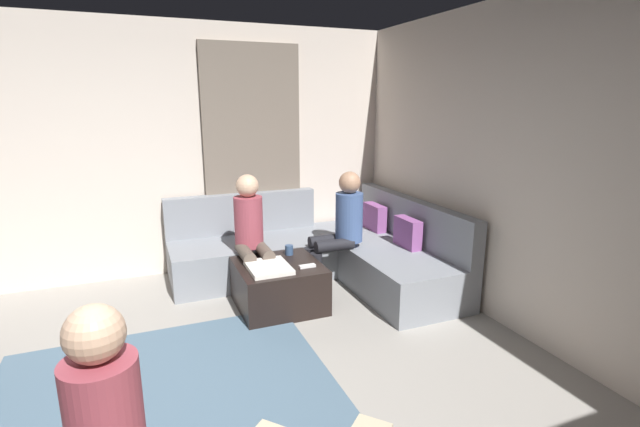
{
  "coord_description": "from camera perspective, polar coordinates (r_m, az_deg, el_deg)",
  "views": [
    {
      "loc": [
        2.28,
        0.05,
        1.89
      ],
      "look_at": [
        -1.63,
        1.63,
        0.85
      ],
      "focal_mm": 25.79,
      "sensor_mm": 36.0,
      "label": 1
    }
  ],
  "objects": [
    {
      "name": "wall_back",
      "position": [
        3.72,
        29.47,
        3.73
      ],
      "size": [
        6.0,
        0.12,
        2.7
      ],
      "primitive_type": "cube",
      "color": "beige",
      "rests_on": "ground_plane"
    },
    {
      "name": "wall_left",
      "position": [
        5.24,
        -22.63,
        6.89
      ],
      "size": [
        0.12,
        6.0,
        2.7
      ],
      "primitive_type": "cube",
      "color": "beige",
      "rests_on": "ground_plane"
    },
    {
      "name": "curtain_panel",
      "position": [
        5.31,
        -8.3,
        6.79
      ],
      "size": [
        0.06,
        1.1,
        2.5
      ],
      "primitive_type": "cube",
      "color": "#726659",
      "rests_on": "ground_plane"
    },
    {
      "name": "sectional_couch",
      "position": [
        4.99,
        0.69,
        -4.95
      ],
      "size": [
        2.1,
        2.55,
        0.87
      ],
      "color": "gray",
      "rests_on": "ground_plane"
    },
    {
      "name": "ottoman",
      "position": [
        4.36,
        -5.15,
        -8.87
      ],
      "size": [
        0.76,
        0.76,
        0.42
      ],
      "primitive_type": "cube",
      "color": "black",
      "rests_on": "ground_plane"
    },
    {
      "name": "folded_blanket",
      "position": [
        4.15,
        -6.41,
        -6.66
      ],
      "size": [
        0.44,
        0.36,
        0.04
      ],
      "primitive_type": "cube",
      "color": "white",
      "rests_on": "ottoman"
    },
    {
      "name": "coffee_mug",
      "position": [
        4.52,
        -3.86,
        -4.53
      ],
      "size": [
        0.08,
        0.08,
        0.1
      ],
      "primitive_type": "cylinder",
      "color": "#334C72",
      "rests_on": "ottoman"
    },
    {
      "name": "game_remote",
      "position": [
        4.18,
        -1.59,
        -6.54
      ],
      "size": [
        0.05,
        0.15,
        0.02
      ],
      "primitive_type": "cube",
      "color": "white",
      "rests_on": "ottoman"
    },
    {
      "name": "person_on_couch_back",
      "position": [
        4.68,
        2.54,
        -1.43
      ],
      "size": [
        0.3,
        0.6,
        1.2
      ],
      "rotation": [
        0.0,
        0.0,
        3.14
      ],
      "color": "black",
      "rests_on": "ground_plane"
    },
    {
      "name": "person_on_couch_side",
      "position": [
        4.49,
        -8.52,
        -2.21
      ],
      "size": [
        0.6,
        0.3,
        1.2
      ],
      "rotation": [
        0.0,
        0.0,
        -1.57
      ],
      "color": "brown",
      "rests_on": "ground_plane"
    }
  ]
}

